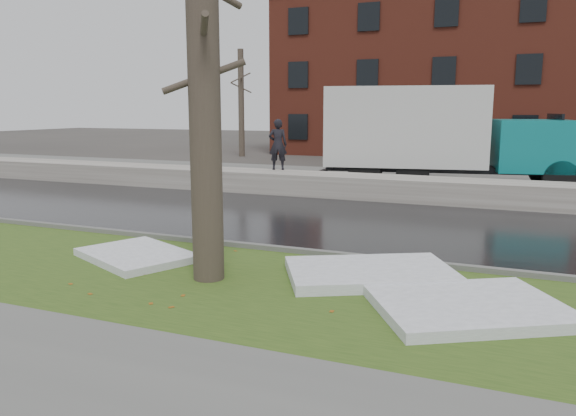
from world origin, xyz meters
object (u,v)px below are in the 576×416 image
at_px(tree, 204,81).
at_px(worker, 278,144).
at_px(box_truck, 437,135).
at_px(fire_hydrant, 210,246).

distance_m(tree, worker, 11.12).
bearing_deg(box_truck, worker, -160.03).
bearing_deg(worker, fire_hydrant, 88.24).
xyz_separation_m(tree, worker, (-3.25, 10.50, -1.71)).
height_order(tree, worker, tree).
height_order(tree, box_truck, tree).
relative_size(tree, worker, 3.63).
bearing_deg(tree, fire_hydrant, 118.78).
xyz_separation_m(fire_hydrant, box_truck, (2.26, 12.95, 1.52)).
bearing_deg(box_truck, fire_hydrant, -110.29).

